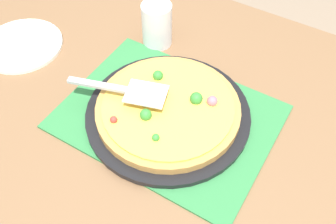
{
  "coord_description": "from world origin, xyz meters",
  "views": [
    {
      "loc": [
        -0.29,
        0.48,
        1.46
      ],
      "look_at": [
        0.0,
        0.0,
        0.77
      ],
      "focal_mm": 41.29,
      "sensor_mm": 36.0,
      "label": 1
    }
  ],
  "objects_px": {
    "plate_side": "(22,45)",
    "cup_near": "(157,25)",
    "pizza_pan": "(168,114)",
    "pizza_server": "(126,90)",
    "pizza": "(168,108)"
  },
  "relations": [
    {
      "from": "pizza_pan",
      "to": "pizza_server",
      "type": "bearing_deg",
      "value": 17.49
    },
    {
      "from": "pizza_pan",
      "to": "plate_side",
      "type": "height_order",
      "value": "pizza_pan"
    },
    {
      "from": "pizza_pan",
      "to": "cup_near",
      "type": "height_order",
      "value": "cup_near"
    },
    {
      "from": "pizza_pan",
      "to": "pizza",
      "type": "distance_m",
      "value": 0.02
    },
    {
      "from": "pizza_pan",
      "to": "pizza",
      "type": "relative_size",
      "value": 1.15
    },
    {
      "from": "pizza",
      "to": "cup_near",
      "type": "distance_m",
      "value": 0.27
    },
    {
      "from": "pizza",
      "to": "plate_side",
      "type": "relative_size",
      "value": 1.5
    },
    {
      "from": "pizza_pan",
      "to": "plate_side",
      "type": "bearing_deg",
      "value": -0.8
    },
    {
      "from": "plate_side",
      "to": "cup_near",
      "type": "bearing_deg",
      "value": -146.06
    },
    {
      "from": "plate_side",
      "to": "cup_near",
      "type": "xyz_separation_m",
      "value": [
        -0.31,
        -0.21,
        0.06
      ]
    },
    {
      "from": "pizza_server",
      "to": "plate_side",
      "type": "bearing_deg",
      "value": -5.44
    },
    {
      "from": "cup_near",
      "to": "pizza_server",
      "type": "xyz_separation_m",
      "value": [
        -0.07,
        0.24,
        0.01
      ]
    },
    {
      "from": "cup_near",
      "to": "pizza_server",
      "type": "distance_m",
      "value": 0.25
    },
    {
      "from": "pizza",
      "to": "pizza_server",
      "type": "xyz_separation_m",
      "value": [
        0.09,
        0.03,
        0.04
      ]
    },
    {
      "from": "pizza_server",
      "to": "pizza",
      "type": "bearing_deg",
      "value": -162.37
    }
  ]
}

